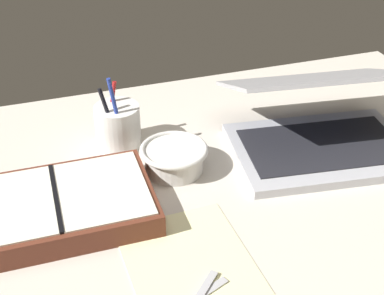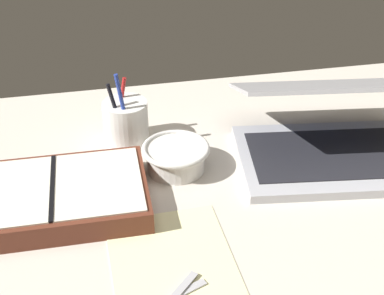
{
  "view_description": "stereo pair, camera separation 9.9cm",
  "coord_description": "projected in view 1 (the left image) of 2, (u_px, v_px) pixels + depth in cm",
  "views": [
    {
      "loc": [
        -26.93,
        -69.71,
        62.88
      ],
      "look_at": [
        -0.58,
        8.58,
        9.0
      ],
      "focal_mm": 50.0,
      "sensor_mm": 36.0,
      "label": 1
    },
    {
      "loc": [
        -17.42,
        -72.29,
        62.88
      ],
      "look_at": [
        -0.58,
        8.58,
        9.0
      ],
      "focal_mm": 50.0,
      "sensor_mm": 36.0,
      "label": 2
    }
  ],
  "objects": [
    {
      "name": "planner",
      "position": [
        58.0,
        207.0,
        0.92
      ],
      "size": [
        33.04,
        21.54,
        4.72
      ],
      "rotation": [
        0.0,
        0.0,
        -0.01
      ],
      "color": "brown",
      "rests_on": "desk_top"
    },
    {
      "name": "desk_top",
      "position": [
        210.0,
        209.0,
        0.96
      ],
      "size": [
        140.0,
        100.0,
        2.0
      ],
      "primitive_type": "cube",
      "color": "beige",
      "rests_on": "ground"
    },
    {
      "name": "pen_cup",
      "position": [
        118.0,
        126.0,
        1.1
      ],
      "size": [
        9.31,
        9.31,
        16.8
      ],
      "color": "white",
      "rests_on": "desk_top"
    },
    {
      "name": "paper_sheet_front",
      "position": [
        194.0,
        272.0,
        0.82
      ],
      "size": [
        19.92,
        28.82,
        0.16
      ],
      "primitive_type": "cube",
      "rotation": [
        0.0,
        0.0,
        0.03
      ],
      "color": "#F4EFB2",
      "rests_on": "desk_top"
    },
    {
      "name": "bowl",
      "position": [
        174.0,
        158.0,
        1.03
      ],
      "size": [
        13.23,
        13.23,
        5.21
      ],
      "color": "silver",
      "rests_on": "desk_top"
    },
    {
      "name": "laptop",
      "position": [
        320.0,
        125.0,
        1.09
      ],
      "size": [
        39.7,
        35.68,
        18.14
      ],
      "rotation": [
        0.0,
        0.0,
        -0.13
      ],
      "color": "#B7B7BC",
      "rests_on": "desk_top"
    }
  ]
}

